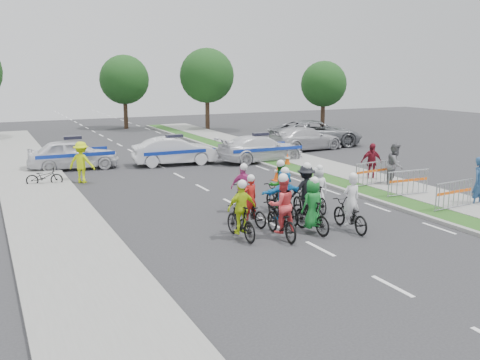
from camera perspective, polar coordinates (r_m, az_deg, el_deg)
name	(u,v)px	position (r m, az deg, el deg)	size (l,w,h in m)	color
ground	(320,249)	(15.58, 8.54, -7.28)	(90.00, 90.00, 0.00)	#28282B
curb_right	(354,194)	(22.37, 12.10, -1.42)	(0.20, 60.00, 0.12)	gray
grass_strip	(368,192)	(22.80, 13.49, -1.25)	(1.20, 60.00, 0.11)	#1E4E19
sidewalk_right	(401,188)	(23.97, 16.83, -0.78)	(2.40, 60.00, 0.13)	gray
sidewalk_left	(59,230)	(17.90, -18.77, -5.06)	(3.00, 60.00, 0.13)	gray
rider_0	(350,211)	(17.33, 11.66, -3.29)	(0.77, 1.90, 1.90)	black
rider_1	(312,211)	(16.87, 7.71, -3.28)	(0.80, 1.76, 1.81)	black
rider_2	(281,214)	(16.27, 4.42, -3.64)	(0.89, 2.02, 2.01)	black
rider_3	(241,216)	(16.10, 0.12, -3.88)	(0.94, 1.78, 1.85)	black
rider_4	(305,197)	(18.33, 6.97, -1.86)	(1.18, 2.03, 1.99)	black
rider_5	(283,200)	(17.77, 4.65, -2.11)	(1.55, 1.85, 1.92)	black
rider_6	(250,208)	(17.59, 1.03, -3.01)	(0.91, 1.76, 1.71)	black
rider_7	(318,193)	(19.36, 8.27, -1.42)	(0.81, 1.71, 1.74)	black
rider_8	(279,193)	(19.13, 4.19, -1.39)	(0.81, 1.90, 1.93)	black
rider_9	(243,194)	(19.07, 0.30, -1.45)	(0.96, 1.78, 1.81)	black
police_car_0	(73,154)	(28.83, -17.36, 2.66)	(1.82, 4.53, 1.54)	silver
police_car_1	(175,151)	(29.01, -6.99, 3.08)	(1.56, 4.47, 1.47)	silver
police_car_2	(261,148)	(29.86, 2.20, 3.38)	(2.03, 4.98, 1.45)	silver
civilian_sedan	(305,139)	(34.36, 7.00, 4.41)	(2.05, 5.03, 1.46)	silver
civilian_suv	(316,133)	(36.32, 8.12, 4.97)	(2.84, 6.17, 1.71)	slate
spectator_0	(480,182)	(21.77, 24.22, -0.20)	(0.68, 0.45, 1.87)	navy
spectator_1	(395,165)	(24.19, 16.22, 1.54)	(0.94, 0.73, 1.93)	#5C5C61
spectator_2	(371,162)	(25.16, 13.83, 1.85)	(1.03, 0.43, 1.76)	maroon
marshal_hiviz	(82,162)	(25.13, -16.54, 1.82)	(1.21, 0.70, 1.87)	#CFEB0C
barrier_0	(454,196)	(20.75, 21.85, -1.61)	(2.00, 0.50, 1.12)	#A5A8AD
barrier_1	(408,184)	(22.32, 17.49, -0.42)	(2.00, 0.50, 1.12)	#A5A8AD
barrier_2	(372,175)	(23.92, 13.91, 0.56)	(2.00, 0.50, 1.12)	#A5A8AD
cone_0	(277,173)	(24.71, 4.00, 0.72)	(0.40, 0.40, 0.70)	#F24C0C
cone_1	(287,160)	(28.48, 5.08, 2.16)	(0.40, 0.40, 0.70)	#F24C0C
parked_bike	(44,177)	(25.05, -20.15, 0.32)	(0.54, 1.55, 0.81)	black
tree_1	(207,76)	(45.57, -3.54, 11.04)	(4.55, 4.55, 6.82)	#382619
tree_2	(324,84)	(46.39, 8.92, 10.07)	(3.85, 3.85, 5.77)	#382619
tree_4	(124,80)	(47.50, -12.25, 10.41)	(4.20, 4.20, 6.30)	#382619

